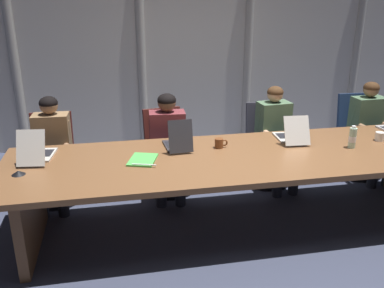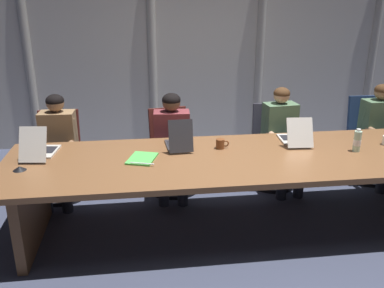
{
  "view_description": "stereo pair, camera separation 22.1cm",
  "coord_description": "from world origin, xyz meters",
  "px_view_note": "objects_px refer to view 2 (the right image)",
  "views": [
    {
      "loc": [
        -1.14,
        -3.33,
        2.09
      ],
      "look_at": [
        -0.48,
        0.1,
        0.82
      ],
      "focal_mm": 38.52,
      "sensor_mm": 36.0,
      "label": 1
    },
    {
      "loc": [
        -0.93,
        -3.36,
        2.09
      ],
      "look_at": [
        -0.48,
        0.1,
        0.82
      ],
      "focal_mm": 38.52,
      "sensor_mm": 36.0,
      "label": 2
    }
  ],
  "objects_px": {
    "person_right_mid": "(381,130)",
    "coffee_mug_near": "(221,144)",
    "office_chair_right_mid": "(368,149)",
    "person_left_mid": "(172,139)",
    "office_chair_left_mid": "(172,160)",
    "conference_mic_left_side": "(19,168)",
    "laptop_left_mid": "(179,142)",
    "laptop_center": "(295,137)",
    "office_chair_center": "(272,155)",
    "person_left_end": "(58,144)",
    "water_bottle_primary": "(357,141)",
    "person_center": "(282,134)",
    "laptop_left_end": "(40,149)",
    "office_chair_left_end": "(60,165)",
    "spiral_notepad": "(142,159)"
  },
  "relations": [
    {
      "from": "person_right_mid",
      "to": "coffee_mug_near",
      "type": "distance_m",
      "value": 2.08
    },
    {
      "from": "office_chair_right_mid",
      "to": "person_left_mid",
      "type": "bearing_deg",
      "value": -84.42
    },
    {
      "from": "office_chair_left_mid",
      "to": "conference_mic_left_side",
      "type": "relative_size",
      "value": 8.15
    },
    {
      "from": "laptop_left_mid",
      "to": "laptop_center",
      "type": "xyz_separation_m",
      "value": [
        1.15,
        0.02,
        -0.01
      ]
    },
    {
      "from": "laptop_left_mid",
      "to": "office_chair_center",
      "type": "relative_size",
      "value": 0.44
    },
    {
      "from": "person_left_mid",
      "to": "coffee_mug_near",
      "type": "xyz_separation_m",
      "value": [
        0.41,
        -0.58,
        0.14
      ]
    },
    {
      "from": "coffee_mug_near",
      "to": "laptop_center",
      "type": "bearing_deg",
      "value": 5.62
    },
    {
      "from": "conference_mic_left_side",
      "to": "office_chair_center",
      "type": "bearing_deg",
      "value": 22.36
    },
    {
      "from": "person_left_end",
      "to": "water_bottle_primary",
      "type": "xyz_separation_m",
      "value": [
        2.84,
        -0.82,
        0.19
      ]
    },
    {
      "from": "coffee_mug_near",
      "to": "office_chair_center",
      "type": "bearing_deg",
      "value": 43.9
    },
    {
      "from": "person_center",
      "to": "coffee_mug_near",
      "type": "distance_m",
      "value": 1.01
    },
    {
      "from": "laptop_left_mid",
      "to": "office_chair_left_mid",
      "type": "distance_m",
      "value": 0.82
    },
    {
      "from": "laptop_left_end",
      "to": "conference_mic_left_side",
      "type": "height_order",
      "value": "laptop_left_end"
    },
    {
      "from": "laptop_left_mid",
      "to": "laptop_center",
      "type": "height_order",
      "value": "laptop_left_mid"
    },
    {
      "from": "person_left_mid",
      "to": "person_right_mid",
      "type": "xyz_separation_m",
      "value": [
        2.4,
        0.0,
        0.01
      ]
    },
    {
      "from": "office_chair_left_mid",
      "to": "person_right_mid",
      "type": "bearing_deg",
      "value": 76.66
    },
    {
      "from": "person_center",
      "to": "conference_mic_left_side",
      "type": "relative_size",
      "value": 10.43
    },
    {
      "from": "laptop_center",
      "to": "coffee_mug_near",
      "type": "distance_m",
      "value": 0.76
    },
    {
      "from": "laptop_left_end",
      "to": "laptop_center",
      "type": "distance_m",
      "value": 2.4
    },
    {
      "from": "office_chair_right_mid",
      "to": "laptop_center",
      "type": "bearing_deg",
      "value": -59.3
    },
    {
      "from": "person_left_mid",
      "to": "laptop_left_mid",
      "type": "bearing_deg",
      "value": 6.33
    },
    {
      "from": "person_center",
      "to": "person_right_mid",
      "type": "distance_m",
      "value": 1.18
    },
    {
      "from": "person_center",
      "to": "conference_mic_left_side",
      "type": "bearing_deg",
      "value": -76.61
    },
    {
      "from": "laptop_left_mid",
      "to": "office_chair_left_end",
      "type": "relative_size",
      "value": 0.44
    },
    {
      "from": "laptop_left_mid",
      "to": "spiral_notepad",
      "type": "relative_size",
      "value": 1.12
    },
    {
      "from": "laptop_left_mid",
      "to": "person_left_end",
      "type": "xyz_separation_m",
      "value": [
        -1.22,
        0.53,
        -0.15
      ]
    },
    {
      "from": "office_chair_center",
      "to": "water_bottle_primary",
      "type": "bearing_deg",
      "value": 31.88
    },
    {
      "from": "water_bottle_primary",
      "to": "laptop_left_mid",
      "type": "bearing_deg",
      "value": 169.97
    },
    {
      "from": "laptop_left_mid",
      "to": "office_chair_left_end",
      "type": "xyz_separation_m",
      "value": [
        -1.25,
        0.69,
        -0.45
      ]
    },
    {
      "from": "conference_mic_left_side",
      "to": "spiral_notepad",
      "type": "height_order",
      "value": "conference_mic_left_side"
    },
    {
      "from": "laptop_center",
      "to": "person_left_end",
      "type": "height_order",
      "value": "person_left_end"
    },
    {
      "from": "person_left_mid",
      "to": "person_center",
      "type": "height_order",
      "value": "person_center"
    },
    {
      "from": "coffee_mug_near",
      "to": "conference_mic_left_side",
      "type": "bearing_deg",
      "value": -170.37
    },
    {
      "from": "conference_mic_left_side",
      "to": "laptop_left_end",
      "type": "bearing_deg",
      "value": 72.47
    },
    {
      "from": "office_chair_left_end",
      "to": "water_bottle_primary",
      "type": "bearing_deg",
      "value": 71.33
    },
    {
      "from": "office_chair_right_mid",
      "to": "water_bottle_primary",
      "type": "xyz_separation_m",
      "value": [
        -0.73,
        -0.98,
        0.47
      ]
    },
    {
      "from": "coffee_mug_near",
      "to": "laptop_left_end",
      "type": "bearing_deg",
      "value": 179.01
    },
    {
      "from": "water_bottle_primary",
      "to": "office_chair_left_mid",
      "type": "bearing_deg",
      "value": 149.28
    },
    {
      "from": "coffee_mug_near",
      "to": "conference_mic_left_side",
      "type": "relative_size",
      "value": 1.14
    },
    {
      "from": "office_chair_center",
      "to": "conference_mic_left_side",
      "type": "relative_size",
      "value": 8.2
    },
    {
      "from": "laptop_center",
      "to": "office_chair_left_mid",
      "type": "distance_m",
      "value": 1.41
    },
    {
      "from": "laptop_center",
      "to": "coffee_mug_near",
      "type": "height_order",
      "value": "laptop_center"
    },
    {
      "from": "office_chair_right_mid",
      "to": "spiral_notepad",
      "type": "height_order",
      "value": "office_chair_right_mid"
    },
    {
      "from": "office_chair_center",
      "to": "laptop_left_end",
      "type": "bearing_deg",
      "value": -67.29
    },
    {
      "from": "person_center",
      "to": "water_bottle_primary",
      "type": "distance_m",
      "value": 0.94
    },
    {
      "from": "office_chair_left_mid",
      "to": "office_chair_right_mid",
      "type": "height_order",
      "value": "office_chair_right_mid"
    },
    {
      "from": "office_chair_left_end",
      "to": "person_center",
      "type": "xyz_separation_m",
      "value": [
        2.45,
        -0.16,
        0.3
      ]
    },
    {
      "from": "person_left_end",
      "to": "person_center",
      "type": "relative_size",
      "value": 0.99
    },
    {
      "from": "office_chair_left_mid",
      "to": "water_bottle_primary",
      "type": "bearing_deg",
      "value": 49.64
    },
    {
      "from": "laptop_left_end",
      "to": "office_chair_right_mid",
      "type": "relative_size",
      "value": 0.5
    }
  ]
}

